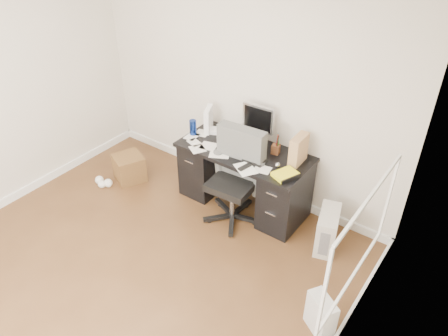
{
  "coord_description": "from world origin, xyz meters",
  "views": [
    {
      "loc": [
        2.53,
        -1.8,
        3.32
      ],
      "look_at": [
        0.35,
        1.2,
        0.78
      ],
      "focal_mm": 35.0,
      "sensor_mm": 36.0,
      "label": 1
    }
  ],
  "objects_px": {
    "lcd_monitor": "(258,125)",
    "office_chair": "(233,179)",
    "desk": "(244,176)",
    "wicker_basket": "(129,168)",
    "pc_tower": "(327,230)",
    "keyboard": "(248,158)"
  },
  "relations": [
    {
      "from": "desk",
      "to": "lcd_monitor",
      "type": "relative_size",
      "value": 3.15
    },
    {
      "from": "desk",
      "to": "keyboard",
      "type": "distance_m",
      "value": 0.4
    },
    {
      "from": "desk",
      "to": "office_chair",
      "type": "relative_size",
      "value": 1.37
    },
    {
      "from": "lcd_monitor",
      "to": "keyboard",
      "type": "xyz_separation_m",
      "value": [
        0.09,
        -0.34,
        -0.23
      ]
    },
    {
      "from": "desk",
      "to": "wicker_basket",
      "type": "distance_m",
      "value": 1.54
    },
    {
      "from": "lcd_monitor",
      "to": "pc_tower",
      "type": "bearing_deg",
      "value": -17.74
    },
    {
      "from": "office_chair",
      "to": "keyboard",
      "type": "bearing_deg",
      "value": 64.37
    },
    {
      "from": "lcd_monitor",
      "to": "pc_tower",
      "type": "xyz_separation_m",
      "value": [
        1.08,
        -0.3,
        -0.77
      ]
    },
    {
      "from": "lcd_monitor",
      "to": "keyboard",
      "type": "relative_size",
      "value": 1.15
    },
    {
      "from": "desk",
      "to": "wicker_basket",
      "type": "xyz_separation_m",
      "value": [
        -1.46,
        -0.44,
        -0.23
      ]
    },
    {
      "from": "keyboard",
      "to": "wicker_basket",
      "type": "xyz_separation_m",
      "value": [
        -1.58,
        -0.32,
        -0.59
      ]
    },
    {
      "from": "lcd_monitor",
      "to": "keyboard",
      "type": "height_order",
      "value": "lcd_monitor"
    },
    {
      "from": "desk",
      "to": "lcd_monitor",
      "type": "xyz_separation_m",
      "value": [
        0.03,
        0.22,
        0.59
      ]
    },
    {
      "from": "lcd_monitor",
      "to": "office_chair",
      "type": "distance_m",
      "value": 0.68
    },
    {
      "from": "keyboard",
      "to": "pc_tower",
      "type": "height_order",
      "value": "keyboard"
    },
    {
      "from": "office_chair",
      "to": "wicker_basket",
      "type": "relative_size",
      "value": 3.19
    },
    {
      "from": "desk",
      "to": "pc_tower",
      "type": "bearing_deg",
      "value": -4.09
    },
    {
      "from": "lcd_monitor",
      "to": "wicker_basket",
      "type": "xyz_separation_m",
      "value": [
        -1.49,
        -0.66,
        -0.82
      ]
    },
    {
      "from": "keyboard",
      "to": "wicker_basket",
      "type": "relative_size",
      "value": 1.21
    },
    {
      "from": "desk",
      "to": "wicker_basket",
      "type": "bearing_deg",
      "value": -163.36
    },
    {
      "from": "desk",
      "to": "keyboard",
      "type": "relative_size",
      "value": 3.62
    },
    {
      "from": "desk",
      "to": "pc_tower",
      "type": "xyz_separation_m",
      "value": [
        1.11,
        -0.08,
        -0.18
      ]
    }
  ]
}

